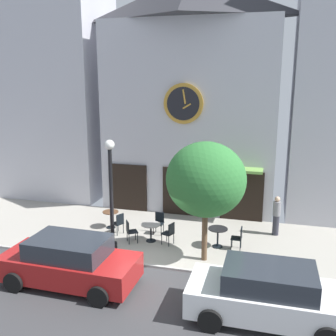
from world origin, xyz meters
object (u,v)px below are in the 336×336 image
(cafe_table_center, at_px, (218,233))
(parked_car_white, at_px, (268,294))
(cafe_chair_facing_wall, at_px, (119,222))
(cafe_chair_right_end, at_px, (130,230))
(parked_car_red, at_px, (70,262))
(pedestrian_grey, at_px, (276,215))
(street_lamp, at_px, (111,197))
(cafe_table_center_left, at_px, (151,229))
(cafe_chair_by_entrance, at_px, (169,232))
(cafe_table_rightmost, at_px, (111,216))
(street_tree, at_px, (206,180))
(cafe_chair_near_tree, at_px, (159,221))
(cafe_chair_corner, at_px, (239,237))

(cafe_table_center, xyz_separation_m, parked_car_white, (1.94, -4.29, 0.20))
(cafe_chair_facing_wall, bearing_deg, cafe_chair_right_end, -42.21)
(parked_car_red, bearing_deg, pedestrian_grey, 42.44)
(cafe_chair_facing_wall, height_order, cafe_chair_right_end, same)
(cafe_chair_facing_wall, bearing_deg, parked_car_white, -36.29)
(street_lamp, relative_size, cafe_table_center_left, 5.53)
(cafe_chair_by_entrance, bearing_deg, cafe_chair_facing_wall, 168.23)
(cafe_table_rightmost, relative_size, cafe_table_center, 0.97)
(cafe_table_rightmost, xyz_separation_m, cafe_table_center_left, (2.12, -0.91, 0.02))
(street_tree, relative_size, cafe_table_center, 5.66)
(cafe_table_center_left, relative_size, cafe_chair_by_entrance, 0.86)
(street_lamp, height_order, cafe_chair_right_end, street_lamp)
(cafe_table_center, height_order, parked_car_red, parked_car_red)
(street_lamp, xyz_separation_m, cafe_table_center, (3.76, 1.43, -1.61))
(street_tree, xyz_separation_m, cafe_table_center_left, (-2.34, 1.06, -2.45))
(cafe_table_center, distance_m, parked_car_red, 5.74)
(cafe_table_rightmost, bearing_deg, cafe_chair_near_tree, -1.14)
(cafe_table_rightmost, distance_m, cafe_table_center, 4.84)
(cafe_chair_facing_wall, bearing_deg, parked_car_red, -89.55)
(street_lamp, bearing_deg, cafe_chair_facing_wall, 104.43)
(street_lamp, height_order, cafe_chair_corner, street_lamp)
(cafe_table_rightmost, relative_size, cafe_chair_corner, 0.82)
(cafe_table_center, bearing_deg, street_lamp, -159.22)
(street_tree, distance_m, cafe_table_center_left, 3.55)
(cafe_chair_facing_wall, xyz_separation_m, pedestrian_grey, (6.35, 1.61, 0.33))
(cafe_chair_near_tree, bearing_deg, cafe_table_center_left, -95.62)
(pedestrian_grey, bearing_deg, cafe_table_rightmost, -171.43)
(cafe_chair_near_tree, bearing_deg, parked_car_white, -47.99)
(parked_car_red, bearing_deg, cafe_table_center_left, 68.75)
(street_lamp, relative_size, cafe_chair_facing_wall, 4.75)
(cafe_chair_by_entrance, height_order, parked_car_white, parked_car_white)
(pedestrian_grey, bearing_deg, street_tree, -129.56)
(cafe_table_center_left, height_order, cafe_chair_facing_wall, cafe_chair_facing_wall)
(cafe_chair_by_entrance, bearing_deg, street_tree, -30.96)
(street_lamp, xyz_separation_m, street_tree, (3.44, 0.22, 0.82))
(cafe_chair_corner, xyz_separation_m, pedestrian_grey, (1.37, 1.85, 0.33))
(cafe_chair_by_entrance, relative_size, cafe_chair_right_end, 1.00)
(cafe_chair_near_tree, relative_size, parked_car_red, 0.21)
(street_tree, relative_size, cafe_chair_facing_wall, 4.80)
(cafe_chair_by_entrance, distance_m, parked_car_red, 4.34)
(pedestrian_grey, bearing_deg, cafe_chair_near_tree, -167.06)
(cafe_chair_near_tree, relative_size, cafe_chair_right_end, 1.00)
(street_lamp, xyz_separation_m, cafe_chair_corner, (4.56, 1.39, -1.64))
(cafe_table_center_left, bearing_deg, cafe_chair_facing_wall, 167.13)
(cafe_chair_near_tree, distance_m, parked_car_white, 6.74)
(cafe_chair_near_tree, bearing_deg, pedestrian_grey, 12.94)
(cafe_table_center_left, xyz_separation_m, cafe_chair_facing_wall, (-1.52, 0.35, -0.01))
(street_lamp, xyz_separation_m, cafe_table_center_left, (1.10, 1.28, -1.64))
(cafe_chair_near_tree, height_order, pedestrian_grey, pedestrian_grey)
(cafe_table_center_left, distance_m, cafe_chair_corner, 3.46)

